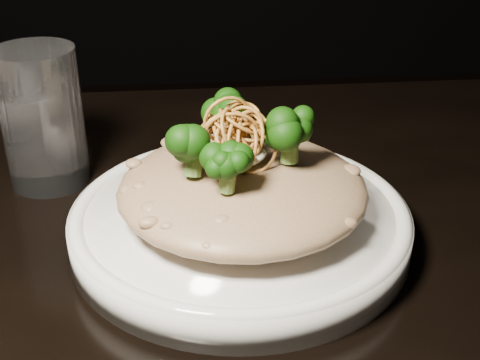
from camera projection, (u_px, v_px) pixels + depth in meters
name	position (u px, v px, depth m)	size (l,w,h in m)	color
plate	(240.00, 225.00, 0.53)	(0.27, 0.27, 0.03)	white
risotto	(242.00, 189.00, 0.52)	(0.19, 0.19, 0.04)	brown
broccoli	(236.00, 136.00, 0.50)	(0.12, 0.12, 0.04)	black
cheese	(234.00, 151.00, 0.51)	(0.05, 0.05, 0.01)	white
shallots	(234.00, 125.00, 0.49)	(0.05, 0.05, 0.03)	brown
drinking_glass	(42.00, 118.00, 0.60)	(0.07, 0.07, 0.13)	white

